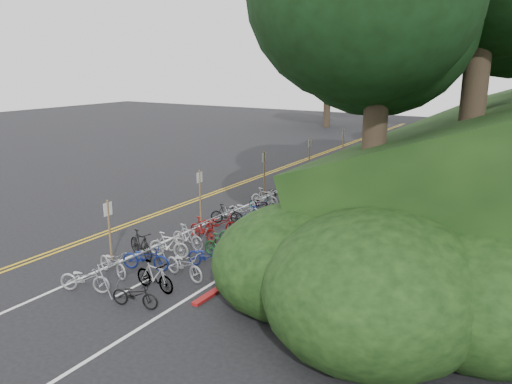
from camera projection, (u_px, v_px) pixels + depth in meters
ground at (113, 251)px, 20.03m from camera, size 120.00×120.00×0.00m
road_markings at (257, 197)px, 28.06m from camera, size 7.47×80.00×0.01m
red_curb at (354, 201)px, 27.08m from camera, size 0.25×28.00×0.10m
bike_rack_front at (142, 261)px, 16.87m from camera, size 1.13×2.99×1.14m
bike_racks_rest at (317, 178)px, 29.06m from camera, size 1.14×23.00×1.17m
signpost_near at (109, 226)px, 18.86m from camera, size 0.08×0.40×2.37m
signposts_rest at (289, 161)px, 30.95m from camera, size 0.08×18.40×2.50m
bike_front at (141, 244)px, 19.30m from camera, size 1.09×1.86×1.08m
bike_valet at (226, 229)px, 21.27m from camera, size 3.37×15.15×1.10m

